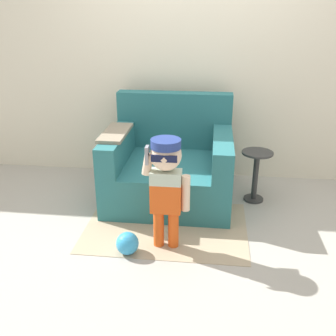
% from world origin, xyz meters
% --- Properties ---
extents(ground_plane, '(10.00, 10.00, 0.00)m').
position_xyz_m(ground_plane, '(0.00, 0.00, 0.00)').
color(ground_plane, '#ADA89E').
extents(wall_back, '(10.00, 0.05, 2.60)m').
position_xyz_m(wall_back, '(0.00, 0.77, 1.30)').
color(wall_back, beige).
rests_on(wall_back, ground_plane).
extents(armchair, '(1.16, 1.02, 0.94)m').
position_xyz_m(armchair, '(-0.16, 0.15, 0.31)').
color(armchair, '#286B70').
rests_on(armchair, ground_plane).
extents(person_child, '(0.36, 0.27, 0.87)m').
position_xyz_m(person_child, '(-0.09, -0.71, 0.58)').
color(person_child, '#E05119').
rests_on(person_child, ground_plane).
extents(side_table, '(0.29, 0.29, 0.49)m').
position_xyz_m(side_table, '(0.65, 0.16, 0.30)').
color(side_table, '#333333').
rests_on(side_table, ground_plane).
extents(rug, '(1.34, 0.96, 0.01)m').
position_xyz_m(rug, '(-0.12, -0.43, 0.00)').
color(rug, tan).
rests_on(rug, ground_plane).
extents(toy_ball, '(0.17, 0.17, 0.17)m').
position_xyz_m(toy_ball, '(-0.37, -0.85, 0.09)').
color(toy_ball, '#3399D1').
rests_on(toy_ball, ground_plane).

